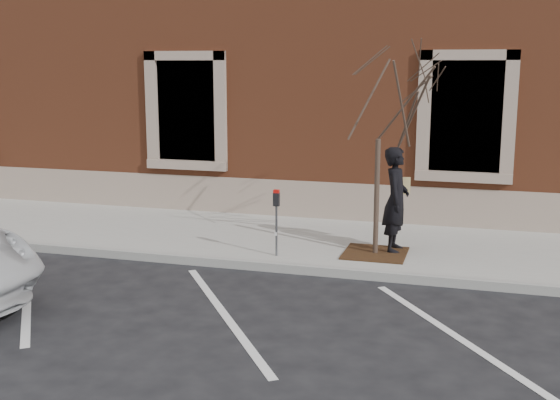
% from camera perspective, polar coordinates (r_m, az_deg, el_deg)
% --- Properties ---
extents(ground, '(120.00, 120.00, 0.00)m').
position_cam_1_polar(ground, '(11.93, -0.81, -5.73)').
color(ground, '#28282B').
rests_on(ground, ground).
extents(sidewalk_near, '(40.00, 3.50, 0.15)m').
position_cam_1_polar(sidewalk_near, '(13.53, 1.36, -3.35)').
color(sidewalk_near, '#B0ADA5').
rests_on(sidewalk_near, ground).
extents(curb_near, '(40.00, 0.12, 0.15)m').
position_cam_1_polar(curb_near, '(11.86, -0.88, -5.45)').
color(curb_near, '#9E9E99').
rests_on(curb_near, ground).
extents(parking_stripes, '(28.00, 4.40, 0.01)m').
position_cam_1_polar(parking_stripes, '(9.96, -4.56, -9.23)').
color(parking_stripes, silver).
rests_on(parking_stripes, ground).
extents(building_civic, '(40.00, 8.62, 8.00)m').
position_cam_1_polar(building_civic, '(18.96, 6.18, 12.70)').
color(building_civic, brown).
rests_on(building_civic, ground).
extents(man, '(0.46, 0.69, 1.87)m').
position_cam_1_polar(man, '(12.49, 9.41, 0.01)').
color(man, black).
rests_on(man, sidewalk_near).
extents(parking_meter, '(0.11, 0.08, 1.17)m').
position_cam_1_polar(parking_meter, '(12.06, -0.29, -0.83)').
color(parking_meter, '#595B60').
rests_on(parking_meter, sidewalk_near).
extents(tree_grate, '(1.08, 1.08, 0.03)m').
position_cam_1_polar(tree_grate, '(12.46, 7.74, -4.31)').
color(tree_grate, '#472E16').
rests_on(tree_grate, sidewalk_near).
extents(sapling, '(2.21, 2.21, 3.68)m').
position_cam_1_polar(sapling, '(12.04, 8.06, 7.53)').
color(sapling, '#47352B').
rests_on(sapling, sidewalk_near).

